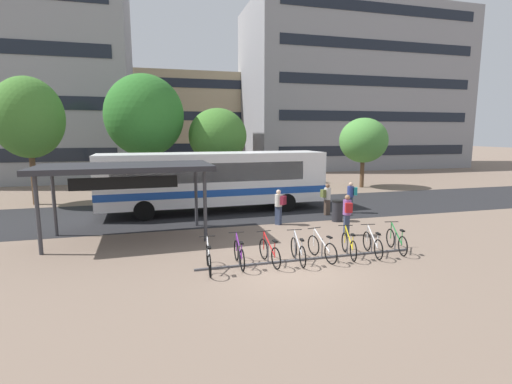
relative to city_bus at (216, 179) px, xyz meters
name	(u,v)px	position (x,y,z in m)	size (l,w,h in m)	color
ground	(289,270)	(0.78, -9.41, -1.78)	(200.00, 200.00, 0.00)	#7A6656
bus_lane_asphalt	(230,210)	(0.78, 0.00, -1.77)	(80.00, 7.20, 0.01)	#232326
city_bus	(216,179)	(0.00, 0.00, 0.00)	(12.09, 2.91, 3.20)	white
bike_rack	(309,257)	(1.74, -8.73, -1.68)	(7.71, 0.17, 0.70)	#47474C
parked_bicycle_white_0	(209,259)	(-1.66, -8.88, -1.39)	(0.52, 1.72, 0.99)	black
parked_bicycle_purple_1	(239,254)	(-0.65, -8.67, -1.39)	(0.52, 1.72, 0.99)	black
parked_bicycle_red_2	(270,253)	(0.35, -8.76, -1.39)	(0.52, 1.72, 0.99)	black
parked_bicycle_silver_3	(298,251)	(1.31, -8.85, -1.39)	(0.52, 1.72, 0.99)	black
parked_bicycle_white_4	(322,248)	(2.19, -8.79, -1.39)	(0.52, 1.71, 0.99)	black
parked_bicycle_yellow_5	(349,246)	(3.23, -8.74, -1.39)	(0.57, 1.69, 0.99)	black
parked_bicycle_white_6	(373,244)	(4.11, -8.82, -1.39)	(0.52, 1.71, 0.99)	black
parked_bicycle_green_7	(396,241)	(5.16, -8.70, -1.39)	(0.54, 1.70, 0.99)	black
transit_shelter	(126,169)	(-4.27, -4.41, 1.05)	(6.73, 3.56, 3.01)	#38383D
commuter_teal_pack_0	(351,195)	(6.88, -2.33, -0.81)	(0.60, 0.52, 1.67)	#2D3851
commuter_maroon_pack_1	(279,205)	(2.35, -3.77, -0.82)	(0.57, 0.60, 1.66)	#2D3851
commuter_red_pack_2	(347,212)	(4.48, -6.29, -0.78)	(0.43, 0.58, 1.72)	#2D3851
commuter_olive_pack_3	(327,197)	(5.41, -2.43, -0.83)	(0.56, 0.39, 1.65)	#47382D
trash_bin	(337,211)	(5.31, -3.84, -1.26)	(0.55, 0.55, 1.03)	#232328
street_tree_0	(144,116)	(-3.68, 6.18, 3.60)	(5.11, 5.11, 8.06)	brown
street_tree_1	(363,140)	(12.63, 6.23, 1.90)	(3.72, 3.72, 5.42)	brown
street_tree_2	(28,118)	(-10.15, 4.84, 3.34)	(3.93, 3.93, 7.48)	brown
street_tree_3	(218,136)	(1.14, 6.01, 2.26)	(4.00, 4.00, 5.95)	brown
building_left_wing	(34,66)	(-13.60, 20.11, 8.60)	(16.91, 12.69, 20.75)	gray
building_right_wing	(352,91)	(21.44, 24.06, 7.79)	(26.89, 12.34, 19.12)	gray
building_centre_block	(177,121)	(0.13, 34.94, 4.23)	(19.56, 12.68, 12.02)	tan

